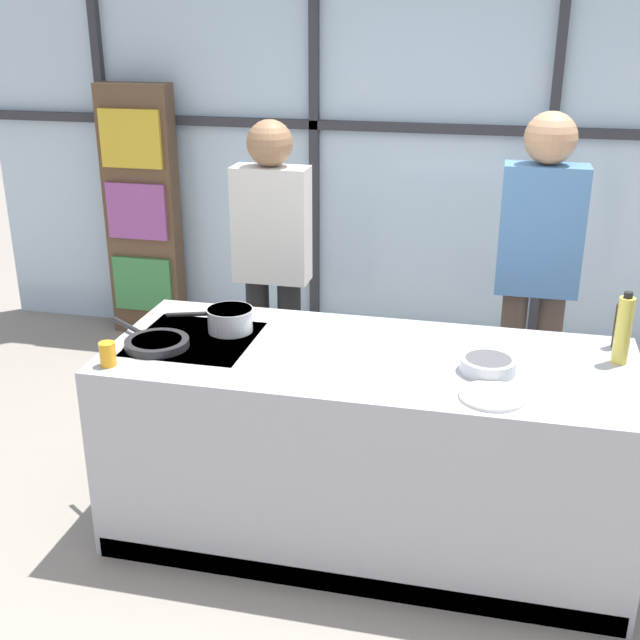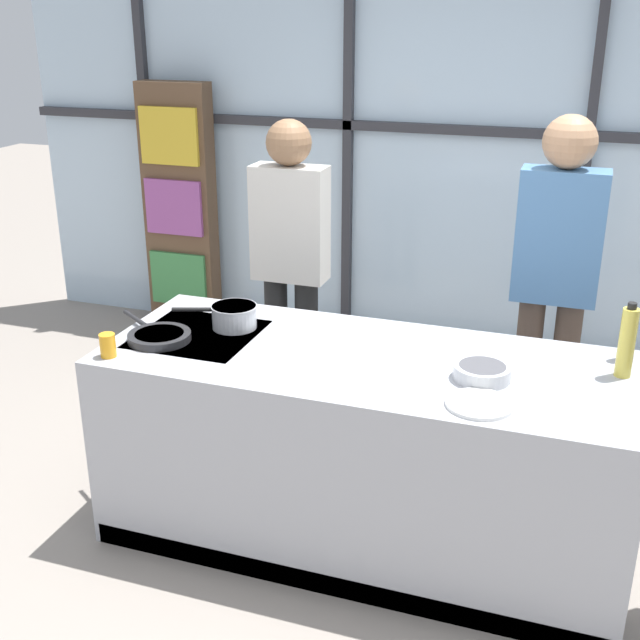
{
  "view_description": "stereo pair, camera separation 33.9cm",
  "coord_description": "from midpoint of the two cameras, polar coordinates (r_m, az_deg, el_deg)",
  "views": [
    {
      "loc": [
        0.5,
        -3.08,
        2.27
      ],
      "look_at": [
        -0.24,
        0.1,
        0.99
      ],
      "focal_mm": 45.0,
      "sensor_mm": 36.0,
      "label": 1
    },
    {
      "loc": [
        0.83,
        -2.99,
        2.27
      ],
      "look_at": [
        -0.24,
        0.1,
        0.99
      ],
      "focal_mm": 45.0,
      "sensor_mm": 36.0,
      "label": 2
    }
  ],
  "objects": [
    {
      "name": "bookshelf",
      "position": [
        5.93,
        -14.16,
        7.35
      ],
      "size": [
        0.52,
        0.19,
        1.8
      ],
      "color": "brown",
      "rests_on": "ground_plane"
    },
    {
      "name": "back_window_wall",
      "position": [
        5.41,
        5.97,
        12.04
      ],
      "size": [
        6.4,
        0.1,
        2.8
      ],
      "color": "silver",
      "rests_on": "ground_plane"
    },
    {
      "name": "mixing_bowl",
      "position": [
        3.27,
        8.98,
        -3.2
      ],
      "size": [
        0.23,
        0.23,
        0.06
      ],
      "color": "silver",
      "rests_on": "demo_island"
    },
    {
      "name": "demo_island",
      "position": [
        3.6,
        0.57,
        -9.07
      ],
      "size": [
        2.25,
        0.9,
        0.89
      ],
      "color": "#A8AAB2",
      "rests_on": "ground_plane"
    },
    {
      "name": "spectator_far_left",
      "position": [
        4.39,
        -5.64,
        4.54
      ],
      "size": [
        0.41,
        0.24,
        1.73
      ],
      "rotation": [
        0.0,
        0.0,
        3.14
      ],
      "color": "black",
      "rests_on": "ground_plane"
    },
    {
      "name": "pepper_grinder",
      "position": [
        3.62,
        18.06,
        -0.36
      ],
      "size": [
        0.05,
        0.05,
        0.22
      ],
      "color": "#332319",
      "rests_on": "demo_island"
    },
    {
      "name": "white_plate",
      "position": [
        3.07,
        9.07,
        -5.45
      ],
      "size": [
        0.25,
        0.25,
        0.01
      ],
      "primitive_type": "cylinder",
      "color": "white",
      "rests_on": "demo_island"
    },
    {
      "name": "juice_glass_near",
      "position": [
        3.44,
        -17.63,
        -2.39
      ],
      "size": [
        0.07,
        0.07,
        0.1
      ],
      "primitive_type": "cylinder",
      "color": "orange",
      "rests_on": "demo_island"
    },
    {
      "name": "saucepan",
      "position": [
        3.67,
        -9.1,
        0.02
      ],
      "size": [
        0.38,
        0.21,
        0.11
      ],
      "color": "silver",
      "rests_on": "demo_island"
    },
    {
      "name": "frying_pan",
      "position": [
        3.58,
        -14.28,
        -1.6
      ],
      "size": [
        0.44,
        0.35,
        0.04
      ],
      "color": "#232326",
      "rests_on": "demo_island"
    },
    {
      "name": "oil_bottle",
      "position": [
        3.44,
        18.17,
        -0.72
      ],
      "size": [
        0.06,
        0.06,
        0.31
      ],
      "color": "#E0CC4C",
      "rests_on": "demo_island"
    },
    {
      "name": "ground_plane",
      "position": [
        3.84,
        0.58,
        -14.8
      ],
      "size": [
        18.0,
        18.0,
        0.0
      ],
      "primitive_type": "plane",
      "color": "gray"
    },
    {
      "name": "spectator_center_left",
      "position": [
        4.16,
        13.0,
        3.89
      ],
      "size": [
        0.41,
        0.25,
        1.81
      ],
      "rotation": [
        0.0,
        0.0,
        3.14
      ],
      "color": "#47382D",
      "rests_on": "ground_plane"
    }
  ]
}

